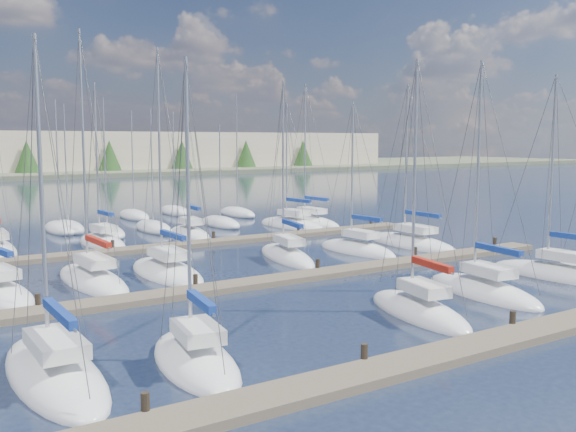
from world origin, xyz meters
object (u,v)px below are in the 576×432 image
sailboat_r (309,222)px  sailboat_k (287,256)px  sailboat_i (93,280)px  sailboat_l (357,250)px  sailboat_f (558,275)px  sailboat_m (411,243)px  sailboat_c (195,361)px  sailboat_p (190,234)px  sailboat_o (102,242)px  sailboat_d (419,311)px  sailboat_j (167,272)px  sailboat_q (291,225)px  sailboat_b (54,374)px  sailboat_e (483,291)px

sailboat_r → sailboat_k: sailboat_r is taller
sailboat_i → sailboat_k: sailboat_i is taller
sailboat_l → sailboat_f: sailboat_f is taller
sailboat_m → sailboat_c: sailboat_m is taller
sailboat_p → sailboat_m: (12.19, -13.31, -0.01)m
sailboat_f → sailboat_i: bearing=145.4°
sailboat_c → sailboat_r: bearing=57.6°
sailboat_l → sailboat_o: (-14.32, 12.99, 0.02)m
sailboat_r → sailboat_d: bearing=-119.1°
sailboat_i → sailboat_p: bearing=46.1°
sailboat_j → sailboat_q: bearing=38.2°
sailboat_l → sailboat_o: 19.34m
sailboat_d → sailboat_b: sailboat_d is taller
sailboat_d → sailboat_p: bearing=98.8°
sailboat_d → sailboat_f: bearing=17.9°
sailboat_m → sailboat_r: 14.51m
sailboat_d → sailboat_k: bearing=91.9°
sailboat_e → sailboat_b: sailboat_e is taller
sailboat_e → sailboat_c: bearing=-166.9°
sailboat_r → sailboat_q: sailboat_r is taller
sailboat_i → sailboat_e: (16.21, -13.57, -0.00)m
sailboat_c → sailboat_k: bearing=56.6°
sailboat_c → sailboat_m: bearing=39.6°
sailboat_e → sailboat_k: 14.24m
sailboat_i → sailboat_d: bearing=-56.1°
sailboat_p → sailboat_k: size_ratio=1.01×
sailboat_d → sailboat_f: (12.49, 1.42, -0.01)m
sailboat_b → sailboat_e: bearing=0.4°
sailboat_e → sailboat_j: sailboat_j is taller
sailboat_m → sailboat_o: bearing=148.6°
sailboat_j → sailboat_k: bearing=3.3°
sailboat_r → sailboat_m: bearing=-95.8°
sailboat_j → sailboat_i: bearing=179.0°
sailboat_i → sailboat_l: bearing=-2.4°
sailboat_o → sailboat_k: bearing=-59.4°
sailboat_b → sailboat_j: bearing=54.8°
sailboat_i → sailboat_f: bearing=-31.8°
sailboat_m → sailboat_r: bearing=89.6°
sailboat_q → sailboat_c: (-22.97, -28.90, 0.01)m
sailboat_f → sailboat_c: bearing=179.9°
sailboat_j → sailboat_c: size_ratio=1.22×
sailboat_f → sailboat_b: bearing=176.4°
sailboat_b → sailboat_o: size_ratio=0.93×
sailboat_b → sailboat_q: 38.88m
sailboat_f → sailboat_o: size_ratio=0.96×
sailboat_e → sailboat_q: bearing=85.2°
sailboat_i → sailboat_r: size_ratio=1.05×
sailboat_l → sailboat_e: sailboat_e is taller
sailboat_m → sailboat_q: (-1.80, 13.87, -0.00)m
sailboat_d → sailboat_k: 15.20m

